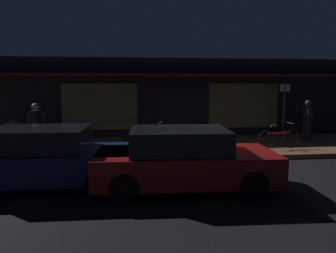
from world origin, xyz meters
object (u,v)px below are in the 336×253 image
object	(u,v)px
person_photographer	(36,127)
trash_bin	(16,130)
person_bystander	(307,120)
bicycle_parked	(279,138)
motorcycle	(147,135)
parked_car_far	(183,159)
parked_car_near	(45,158)
sign_post	(284,106)

from	to	relation	value
person_photographer	trash_bin	world-z (taller)	person_photographer
person_bystander	trash_bin	size ratio (longest dim) A/B	1.80
bicycle_parked	person_bystander	bearing A→B (deg)	34.59
motorcycle	parked_car_far	xyz separation A→B (m)	(0.70, -3.92, 0.06)
person_bystander	parked_car_near	bearing A→B (deg)	-155.13
person_photographer	parked_car_far	distance (m)	5.76
person_photographer	sign_post	world-z (taller)	sign_post
motorcycle	parked_car_near	xyz separation A→B (m)	(-2.54, -3.41, 0.06)
person_bystander	parked_car_near	xyz separation A→B (m)	(-9.07, -4.20, -0.32)
bicycle_parked	person_photographer	bearing A→B (deg)	178.83
person_bystander	person_photographer	bearing A→B (deg)	-174.18
bicycle_parked	person_photographer	xyz separation A→B (m)	(-8.48, 0.17, 0.52)
motorcycle	person_photographer	distance (m)	3.75
parked_car_far	bicycle_parked	bearing A→B (deg)	40.77
sign_post	parked_car_far	distance (m)	7.84
motorcycle	bicycle_parked	bearing A→B (deg)	-5.08
bicycle_parked	trash_bin	bearing A→B (deg)	167.44
person_photographer	bicycle_parked	bearing A→B (deg)	-1.17
motorcycle	trash_bin	size ratio (longest dim) A/B	1.80
person_photographer	person_bystander	distance (m)	10.30
sign_post	person_bystander	bearing A→B (deg)	-62.83
bicycle_parked	person_bystander	size ratio (longest dim) A/B	0.99
person_bystander	parked_car_far	bearing A→B (deg)	-141.00
bicycle_parked	trash_bin	world-z (taller)	trash_bin
motorcycle	parked_car_far	bearing A→B (deg)	-79.85
person_bystander	parked_car_far	distance (m)	7.50
parked_car_far	person_bystander	bearing A→B (deg)	39.00
person_photographer	parked_car_far	bearing A→B (deg)	-39.71
bicycle_parked	parked_car_near	size ratio (longest dim) A/B	0.40
bicycle_parked	trash_bin	size ratio (longest dim) A/B	1.78
bicycle_parked	trash_bin	xyz separation A→B (m)	(-9.94, 2.22, 0.11)
person_bystander	parked_car_far	xyz separation A→B (m)	(-5.83, -4.72, -0.32)
motorcycle	person_bystander	distance (m)	6.59
trash_bin	parked_car_far	bearing A→B (deg)	-44.18
motorcycle	sign_post	world-z (taller)	sign_post
person_photographer	motorcycle	bearing A→B (deg)	3.85
bicycle_parked	person_photographer	size ratio (longest dim) A/B	0.99
bicycle_parked	sign_post	xyz separation A→B (m)	(1.26, 2.20, 1.00)
sign_post	trash_bin	size ratio (longest dim) A/B	2.58
bicycle_parked	person_photographer	world-z (taller)	person_photographer
trash_bin	parked_car_near	world-z (taller)	parked_car_near
bicycle_parked	parked_car_near	world-z (taller)	parked_car_near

